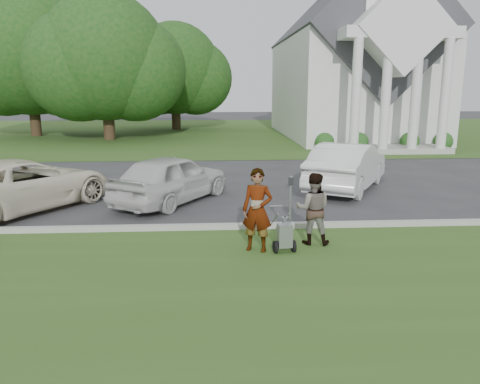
{
  "coord_description": "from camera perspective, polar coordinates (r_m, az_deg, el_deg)",
  "views": [
    {
      "loc": [
        -0.97,
        -10.75,
        3.49
      ],
      "look_at": [
        -0.32,
        0.0,
        1.09
      ],
      "focal_mm": 35.0,
      "sensor_mm": 36.0,
      "label": 1
    }
  ],
  "objects": [
    {
      "name": "parking_meter_near",
      "position": [
        10.98,
        6.18,
        -0.91
      ],
      "size": [
        0.11,
        0.1,
        1.5
      ],
      "color": "#93959B",
      "rests_on": "ground"
    },
    {
      "name": "tree_left",
      "position": [
        33.53,
        -16.13,
        14.85
      ],
      "size": [
        10.63,
        8.4,
        9.71
      ],
      "color": "#332316",
      "rests_on": "ground"
    },
    {
      "name": "person_left",
      "position": [
        10.06,
        2.13,
        -2.31
      ],
      "size": [
        0.77,
        0.64,
        1.82
      ],
      "primitive_type": "imported",
      "rotation": [
        0.0,
        0.0,
        -0.35
      ],
      "color": "#999999",
      "rests_on": "ground"
    },
    {
      "name": "ground",
      "position": [
        11.34,
        1.61,
        -5.36
      ],
      "size": [
        120.0,
        120.0,
        0.0
      ],
      "primitive_type": "plane",
      "color": "#333335",
      "rests_on": "ground"
    },
    {
      "name": "tree_far",
      "position": [
        38.11,
        -24.32,
        14.8
      ],
      "size": [
        11.64,
        9.2,
        10.73
      ],
      "color": "#332316",
      "rests_on": "ground"
    },
    {
      "name": "church",
      "position": [
        35.39,
        13.46,
        16.2
      ],
      "size": [
        9.19,
        19.0,
        24.1
      ],
      "color": "white",
      "rests_on": "ground"
    },
    {
      "name": "grass_strip",
      "position": [
        8.55,
        3.4,
        -11.5
      ],
      "size": [
        80.0,
        7.0,
        0.01
      ],
      "primitive_type": "cube",
      "color": "#33571D",
      "rests_on": "ground"
    },
    {
      "name": "car_d",
      "position": [
        16.81,
        12.94,
        3.1
      ],
      "size": [
        4.01,
        5.17,
        1.64
      ],
      "primitive_type": "imported",
      "rotation": [
        0.0,
        0.0,
        2.61
      ],
      "color": "silver",
      "rests_on": "ground"
    },
    {
      "name": "church_lawn",
      "position": [
        37.92,
        -1.99,
        7.28
      ],
      "size": [
        80.0,
        30.0,
        0.01
      ],
      "primitive_type": "cube",
      "color": "#33571D",
      "rests_on": "ground"
    },
    {
      "name": "car_a",
      "position": [
        14.98,
        -25.04,
        0.84
      ],
      "size": [
        5.05,
        5.89,
        1.5
      ],
      "primitive_type": "imported",
      "rotation": [
        0.0,
        0.0,
        2.56
      ],
      "color": "#F3EACE",
      "rests_on": "ground"
    },
    {
      "name": "curb",
      "position": [
        11.85,
        1.38,
        -4.19
      ],
      "size": [
        80.0,
        0.18,
        0.15
      ],
      "primitive_type": "cube",
      "color": "#9E9E93",
      "rests_on": "ground"
    },
    {
      "name": "tree_back",
      "position": [
        40.87,
        -7.96,
        14.18
      ],
      "size": [
        9.61,
        7.6,
        8.89
      ],
      "color": "#332316",
      "rests_on": "ground"
    },
    {
      "name": "striping_cart",
      "position": [
        10.15,
        5.44,
        -5.38
      ],
      "size": [
        0.5,
        0.96,
        0.86
      ],
      "rotation": [
        0.0,
        0.0,
        0.13
      ],
      "color": "black",
      "rests_on": "ground"
    },
    {
      "name": "car_b",
      "position": [
        14.62,
        -8.39,
        1.66
      ],
      "size": [
        3.86,
        4.73,
        1.52
      ],
      "primitive_type": "imported",
      "rotation": [
        0.0,
        0.0,
        2.59
      ],
      "color": "silver",
      "rests_on": "ground"
    },
    {
      "name": "person_right",
      "position": [
        10.67,
        8.88,
        -2.09
      ],
      "size": [
        0.9,
        0.76,
        1.64
      ],
      "primitive_type": "imported",
      "rotation": [
        0.0,
        0.0,
        2.94
      ],
      "color": "#999999",
      "rests_on": "ground"
    }
  ]
}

